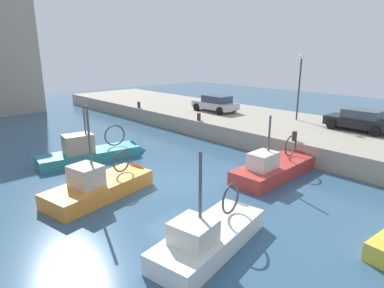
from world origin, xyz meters
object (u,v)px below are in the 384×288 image
Objects in this scene: parked_car_black at (360,120)px; parked_car_silver at (215,103)px; mooring_bollard_south at (294,136)px; fishing_boat_white at (215,240)px; mooring_bollard_north at (139,105)px; quay_streetlamp at (300,76)px; fishing_boat_orange at (107,190)px; fishing_boat_red at (277,172)px; mooring_bollard_mid at (199,117)px; fishing_boat_teal at (96,156)px.

parked_car_silver is (-1.71, 11.27, -0.00)m from parked_car_black.
parked_car_silver is 10.47m from mooring_bollard_south.
parked_car_black is at bearing 5.32° from fishing_boat_white.
mooring_bollard_north is 14.34m from quay_streetlamp.
fishing_boat_orange reaches higher than mooring_bollard_north.
mooring_bollard_south is at bearing 14.63° from fishing_boat_red.
mooring_bollard_mid is at bearing 24.65° from fishing_boat_orange.
parked_car_black reaches higher than mooring_bollard_north.
fishing_boat_orange is 1.44× the size of parked_car_silver.
fishing_boat_orange is at bearing 153.02° from fishing_boat_red.
mooring_bollard_south is 7.13m from quay_streetlamp.
fishing_boat_orange is at bearing -155.07° from parked_car_silver.
mooring_bollard_north is at bearing 81.06° from fishing_boat_red.
mooring_bollard_mid is (0.00, 8.00, 0.00)m from mooring_bollard_south.
mooring_bollard_north is at bearing 90.00° from mooring_bollard_south.
fishing_boat_orange is at bearing 163.26° from parked_car_black.
quay_streetlamp is (0.24, 4.65, 2.54)m from parked_car_black.
mooring_bollard_mid is at bearing -0.58° from fishing_boat_teal.
parked_car_silver is 7.40× the size of mooring_bollard_south.
fishing_boat_red is 1.52× the size of parked_car_silver.
parked_car_black is at bearing -16.74° from fishing_boat_orange.
mooring_bollard_south is at bearing -43.76° from fishing_boat_teal.
mooring_bollard_north is at bearing 113.75° from quay_streetlamp.
parked_car_black is at bearing -5.73° from fishing_boat_red.
quay_streetlamp is at bearing 87.01° from parked_car_black.
quay_streetlamp reaches higher than fishing_boat_red.
quay_streetlamp is at bearing -66.25° from mooring_bollard_north.
fishing_boat_red is at bearing 17.34° from fishing_boat_white.
fishing_boat_white is 21.29m from mooring_bollard_north.
quay_streetlamp is (8.27, 3.84, 4.35)m from fishing_boat_red.
fishing_boat_white reaches higher than mooring_bollard_north.
mooring_bollard_mid is (10.35, 4.75, 1.36)m from fishing_boat_orange.
fishing_boat_teal is at bearing -172.04° from parked_car_silver.
fishing_boat_orange is 16.48m from mooring_bollard_north.
quay_streetlamp reaches higher than fishing_boat_white.
fishing_boat_white is 0.95× the size of fishing_boat_orange.
fishing_boat_orange reaches higher than parked_car_black.
parked_car_silver is at bearing 69.28° from mooring_bollard_south.
mooring_bollard_north is at bearing 50.92° from fishing_boat_orange.
mooring_bollard_north is (0.00, 8.00, 0.00)m from mooring_bollard_mid.
fishing_boat_orange is 1.22× the size of quay_streetlamp.
parked_car_black is 5.63m from mooring_bollard_south.
mooring_bollard_south is (10.35, -3.25, 1.36)m from fishing_boat_orange.
quay_streetlamp is (5.65, 3.16, 2.98)m from mooring_bollard_south.
mooring_bollard_south and mooring_bollard_north have the same top height.
parked_car_black is at bearing -81.39° from parked_car_silver.
parked_car_black reaches higher than mooring_bollard_mid.
parked_car_silver is 7.36m from quay_streetlamp.
fishing_boat_white is at bearing -174.68° from parked_car_black.
parked_car_silver reaches higher than mooring_bollard_mid.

